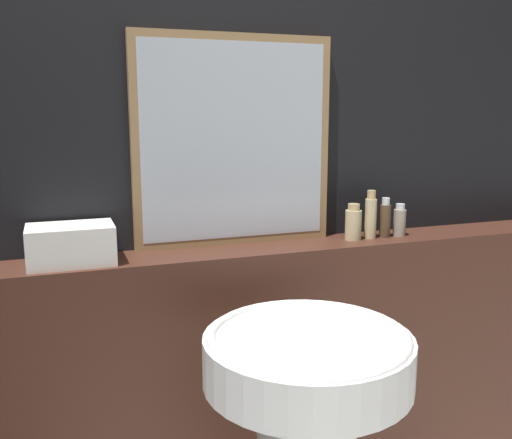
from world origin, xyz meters
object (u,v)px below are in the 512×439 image
mirror (234,142)px  body_wash_bottle (400,221)px  shampoo_bottle (353,223)px  conditioner_bottle (371,216)px  lotion_bottle (385,219)px  towel_stack (71,244)px

mirror → body_wash_bottle: (0.58, -0.08, -0.28)m
shampoo_bottle → conditioner_bottle: bearing=0.0°
lotion_bottle → body_wash_bottle: (0.06, 0.00, -0.01)m
conditioner_bottle → body_wash_bottle: conditioner_bottle is taller
body_wash_bottle → towel_stack: bearing=180.0°
conditioner_bottle → lotion_bottle: (0.06, 0.00, -0.01)m
towel_stack → shampoo_bottle: 0.91m
body_wash_bottle → conditioner_bottle: bearing=180.0°
mirror → towel_stack: mirror is taller
mirror → lotion_bottle: size_ratio=4.86×
towel_stack → body_wash_bottle: (1.09, 0.00, -0.00)m
body_wash_bottle → mirror: bearing=172.1°
conditioner_bottle → shampoo_bottle: bearing=-180.0°
lotion_bottle → towel_stack: bearing=180.0°
mirror → lotion_bottle: mirror is taller
shampoo_bottle → lotion_bottle: lotion_bottle is taller
conditioner_bottle → body_wash_bottle: (0.12, 0.00, -0.02)m
shampoo_bottle → body_wash_bottle: size_ratio=1.09×
conditioner_bottle → lotion_bottle: size_ratio=1.21×
mirror → conditioner_bottle: size_ratio=4.03×
mirror → towel_stack: 0.59m
body_wash_bottle → lotion_bottle: bearing=180.0°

